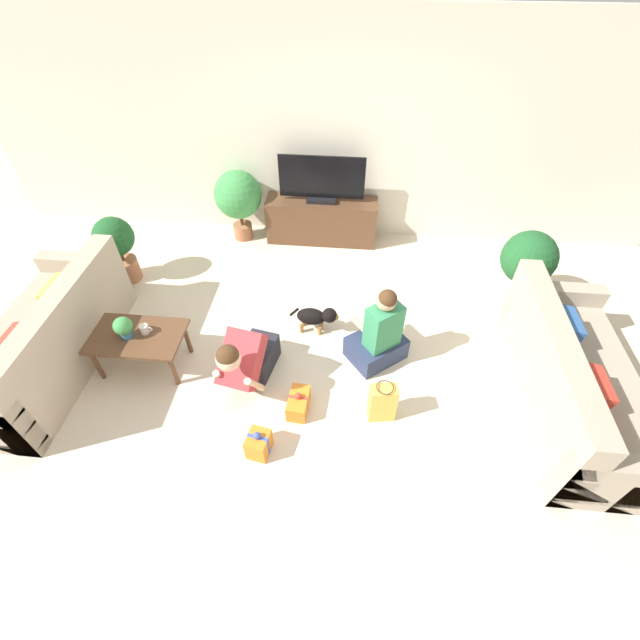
% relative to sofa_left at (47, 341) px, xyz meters
% --- Properties ---
extents(ground_plane, '(16.00, 16.00, 0.00)m').
position_rel_sofa_left_xyz_m(ground_plane, '(2.41, 0.02, -0.31)').
color(ground_plane, beige).
extents(wall_back, '(8.40, 0.06, 2.60)m').
position_rel_sofa_left_xyz_m(wall_back, '(2.41, 2.65, 0.99)').
color(wall_back, silver).
rests_on(wall_back, ground_plane).
extents(sofa_left, '(0.88, 1.99, 0.86)m').
position_rel_sofa_left_xyz_m(sofa_left, '(0.00, 0.00, 0.00)').
color(sofa_left, tan).
rests_on(sofa_left, ground_plane).
extents(sofa_right, '(0.88, 1.99, 0.86)m').
position_rel_sofa_left_xyz_m(sofa_right, '(4.82, -0.01, 0.00)').
color(sofa_right, tan).
rests_on(sofa_right, ground_plane).
extents(coffee_table, '(0.86, 0.53, 0.42)m').
position_rel_sofa_left_xyz_m(coffee_table, '(0.89, 0.06, 0.06)').
color(coffee_table, brown).
rests_on(coffee_table, ground_plane).
extents(tv_console, '(1.41, 0.38, 0.57)m').
position_rel_sofa_left_xyz_m(tv_console, '(2.40, 2.39, -0.02)').
color(tv_console, brown).
rests_on(tv_console, ground_plane).
extents(tv, '(1.05, 0.20, 0.58)m').
position_rel_sofa_left_xyz_m(tv, '(2.40, 2.39, 0.52)').
color(tv, black).
rests_on(tv, tv_console).
extents(potted_plant_back_left, '(0.60, 0.60, 0.93)m').
position_rel_sofa_left_xyz_m(potted_plant_back_left, '(1.34, 2.34, 0.29)').
color(potted_plant_back_left, '#A36042').
rests_on(potted_plant_back_left, ground_plane).
extents(potted_plant_corner_right, '(0.56, 0.56, 0.91)m').
position_rel_sofa_left_xyz_m(potted_plant_corner_right, '(4.67, 1.33, 0.25)').
color(potted_plant_corner_right, beige).
rests_on(potted_plant_corner_right, ground_plane).
extents(potted_plant_corner_left, '(0.45, 0.45, 0.82)m').
position_rel_sofa_left_xyz_m(potted_plant_corner_left, '(0.15, 1.34, 0.18)').
color(potted_plant_corner_left, '#A36042').
rests_on(potted_plant_corner_left, ground_plane).
extents(person_kneeling, '(0.46, 0.83, 0.80)m').
position_rel_sofa_left_xyz_m(person_kneeling, '(1.95, -0.06, 0.05)').
color(person_kneeling, '#23232D').
rests_on(person_kneeling, ground_plane).
extents(person_sitting, '(0.66, 0.64, 0.91)m').
position_rel_sofa_left_xyz_m(person_sitting, '(3.14, 0.37, 0.01)').
color(person_sitting, '#283351').
rests_on(person_sitting, ground_plane).
extents(dog, '(0.52, 0.19, 0.32)m').
position_rel_sofa_left_xyz_m(dog, '(2.51, 0.68, -0.10)').
color(dog, black).
rests_on(dog, ground_plane).
extents(gift_box_a, '(0.19, 0.31, 0.23)m').
position_rel_sofa_left_xyz_m(gift_box_a, '(2.44, -0.32, -0.22)').
color(gift_box_a, orange).
rests_on(gift_box_a, ground_plane).
extents(gift_box_b, '(0.21, 0.23, 0.28)m').
position_rel_sofa_left_xyz_m(gift_box_b, '(2.17, -0.76, -0.19)').
color(gift_box_b, orange).
rests_on(gift_box_b, ground_plane).
extents(gift_bag_a, '(0.25, 0.17, 0.43)m').
position_rel_sofa_left_xyz_m(gift_bag_a, '(3.18, -0.32, -0.10)').
color(gift_bag_a, '#E5B74C').
rests_on(gift_bag_a, ground_plane).
extents(mug, '(0.12, 0.08, 0.09)m').
position_rel_sofa_left_xyz_m(mug, '(0.97, 0.10, 0.16)').
color(mug, silver).
rests_on(mug, coffee_table).
extents(tabletop_plant, '(0.17, 0.17, 0.22)m').
position_rel_sofa_left_xyz_m(tabletop_plant, '(0.81, 0.04, 0.23)').
color(tabletop_plant, '#336B84').
rests_on(tabletop_plant, coffee_table).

